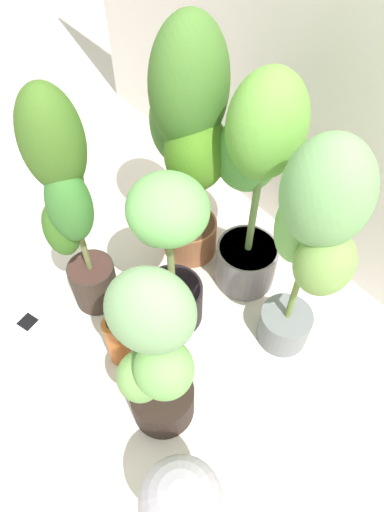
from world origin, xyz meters
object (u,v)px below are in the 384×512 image
Objects in this scene: potted_plant_front_right at (153,351)px; potted_plant_front_left at (69,202)px; potted_plant_back_center at (255,177)px; floor_fan at (181,503)px; nutrient_bottle at (117,341)px; potted_plant_back_left at (189,133)px; potted_plant_center at (168,247)px; hygrometer_box at (28,323)px; potted_plant_back_right at (313,236)px.

potted_plant_front_left is (-0.55, 0.07, 0.12)m from potted_plant_front_right.
potted_plant_back_center is 1.03m from floor_fan.
potted_plant_back_center is 0.77m from nutrient_bottle.
potted_plant_back_left is at bearing 133.82° from potted_plant_front_right.
potted_plant_center is 1.84× the size of floor_fan.
potted_plant_back_center is (0.04, 0.36, 0.14)m from potted_plant_center.
potted_plant_front_left is 3.66× the size of nutrient_bottle.
potted_plant_front_left is (-0.29, -0.57, 0.01)m from potted_plant_back_center.
potted_plant_center is (0.23, -0.27, -0.22)m from potted_plant_back_left.
potted_plant_back_left is 10.47× the size of hygrometer_box.
potted_plant_front_right is at bearing -46.18° from potted_plant_back_left.
hygrometer_box is (-0.35, -0.86, -0.55)m from potted_plant_back_center.
potted_plant_back_center is 1.02× the size of potted_plant_back_right.
potted_plant_back_center reaches higher than potted_plant_back_right.
potted_plant_front_left is at bearing 166.86° from nutrient_bottle.
potted_plant_back_right is at bearing -14.34° from potted_plant_back_center.
nutrient_bottle is at bearing -179.42° from potted_plant_front_right.
potted_plant_front_right is at bearing 0.58° from nutrient_bottle.
potted_plant_back_right is at bearing 36.68° from potted_plant_center.
potted_plant_back_left reaches higher than potted_plant_front_right.
floor_fan is at bearing -53.26° from potted_plant_back_center.
potted_plant_back_center is at bearing 112.76° from potted_plant_front_right.
potted_plant_back_right is 0.83m from floor_fan.
hygrometer_box is at bearing -131.41° from potted_plant_back_right.
potted_plant_front_left is at bearing 3.26° from floor_fan.
potted_plant_back_right is 0.79m from potted_plant_front_left.
nutrient_bottle is at bearing -76.88° from hygrometer_box.
potted_plant_center reaches higher than hygrometer_box.
potted_plant_back_left reaches higher than potted_plant_back_right.
potted_plant_front_left reaches higher than hygrometer_box.
potted_plant_front_right is 0.41m from nutrient_bottle.
potted_plant_back_center is at bearing 84.30° from potted_plant_center.
potted_plant_center is at bearing 98.15° from nutrient_bottle.
potted_plant_center is 0.76× the size of potted_plant_back_right.
potted_plant_front_right is at bearing -8.27° from floor_fan.
potted_plant_back_right is (0.33, -0.08, 0.04)m from potted_plant_back_center.
potted_plant_back_left is at bearing 87.24° from potted_plant_front_left.
potted_plant_front_left reaches higher than potted_plant_center.
potted_plant_front_left is at bearing -141.78° from potted_plant_back_right.
hygrometer_box is (-0.68, -0.77, -0.59)m from potted_plant_back_right.
potted_plant_back_right reaches higher than hygrometer_box.
potted_plant_back_left reaches higher than nutrient_bottle.
potted_plant_front_left is (-0.62, -0.49, -0.03)m from potted_plant_back_right.
potted_plant_back_center reaches higher than nutrient_bottle.
potted_plant_back_left reaches higher than floor_fan.
potted_plant_front_left reaches higher than potted_plant_back_right.
hygrometer_box is (-0.31, -0.50, -0.41)m from potted_plant_center.
potted_plant_back_center reaches higher than floor_fan.
potted_plant_center is at bearing -143.32° from potted_plant_back_right.
potted_plant_back_center reaches higher than potted_plant_front_right.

